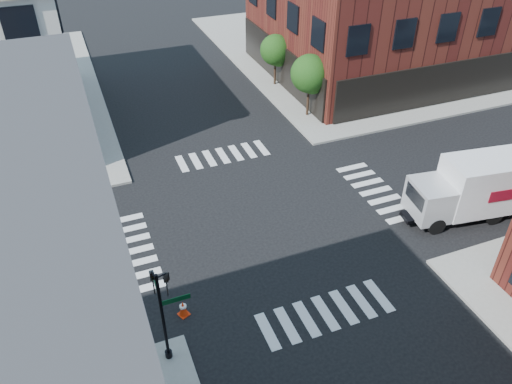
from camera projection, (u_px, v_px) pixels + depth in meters
name	position (u px, v px, depth m)	size (l,w,h in m)	color
ground	(264.00, 219.00, 26.79)	(120.00, 120.00, 0.00)	black
sidewalk_ne	(381.00, 45.00, 48.92)	(30.00, 30.00, 0.15)	gray
tree_near	(310.00, 76.00, 34.76)	(2.69, 2.69, 4.49)	black
tree_far	(276.00, 51.00, 39.48)	(2.43, 2.43, 4.07)	black
signal_pole	(163.00, 306.00, 18.07)	(1.29, 1.24, 4.60)	black
box_truck	(481.00, 187.00, 26.15)	(7.72, 3.26, 3.41)	silver
traffic_cone	(183.00, 308.00, 21.21)	(0.56, 0.56, 0.78)	red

